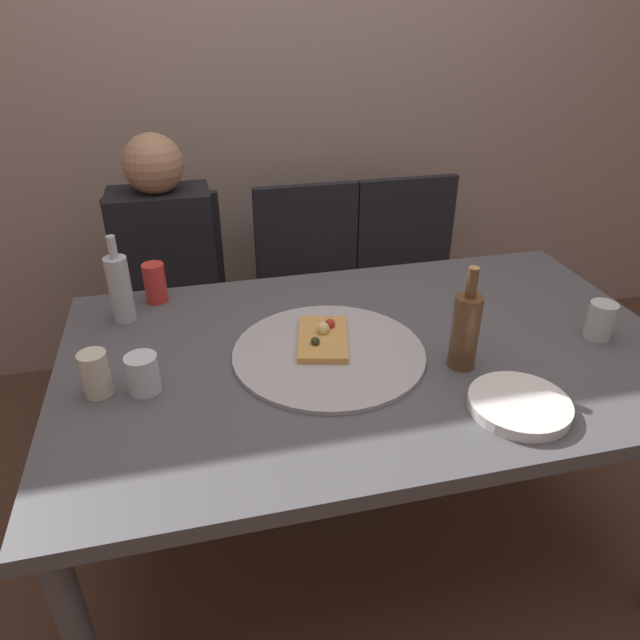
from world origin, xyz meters
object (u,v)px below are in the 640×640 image
at_px(pizza_slice_last, 323,337).
at_px(plate_stack, 519,405).
at_px(soda_can, 155,283).
at_px(chair_right, 412,273).
at_px(wine_glass, 143,374).
at_px(dining_table, 371,370).
at_px(chair_middle, 313,283).
at_px(guest_in_sweater, 169,286).
at_px(beer_bottle, 465,329).
at_px(chair_left, 173,298).
at_px(wine_bottle, 120,288).
at_px(tumbler_near, 601,320).
at_px(tumbler_far, 95,374).
at_px(pizza_tray, 329,353).

xyz_separation_m(pizza_slice_last, plate_stack, (0.37, -0.37, -0.01)).
height_order(soda_can, chair_right, chair_right).
bearing_deg(wine_glass, dining_table, 5.26).
height_order(chair_middle, guest_in_sweater, guest_in_sweater).
bearing_deg(soda_can, guest_in_sweater, 85.81).
distance_m(chair_right, guest_in_sweater, 1.04).
bearing_deg(beer_bottle, chair_left, 125.50).
bearing_deg(soda_can, plate_stack, -42.79).
distance_m(dining_table, chair_middle, 0.91).
relative_size(dining_table, beer_bottle, 6.01).
distance_m(wine_bottle, tumbler_near, 1.34).
xyz_separation_m(tumbler_far, guest_in_sweater, (0.16, 0.78, -0.16)).
height_order(wine_bottle, beer_bottle, beer_bottle).
xyz_separation_m(wine_glass, guest_in_sweater, (0.05, 0.80, -0.16)).
bearing_deg(beer_bottle, wine_glass, 174.51).
relative_size(tumbler_near, plate_stack, 0.45).
height_order(soda_can, chair_left, chair_left).
relative_size(pizza_slice_last, tumbler_far, 2.20).
bearing_deg(wine_glass, chair_right, 41.55).
height_order(pizza_slice_last, chair_middle, chair_middle).
height_order(pizza_tray, chair_middle, chair_middle).
height_order(chair_left, chair_middle, same).
bearing_deg(soda_can, tumbler_far, -106.14).
bearing_deg(wine_glass, beer_bottle, -5.49).
bearing_deg(guest_in_sweater, wine_glass, 86.45).
distance_m(pizza_slice_last, wine_bottle, 0.60).
relative_size(tumbler_far, wine_glass, 1.17).
distance_m(wine_bottle, tumbler_far, 0.36).
bearing_deg(soda_can, wine_bottle, -132.04).
bearing_deg(wine_bottle, plate_stack, -35.78).
xyz_separation_m(plate_stack, chair_right, (0.24, 1.22, -0.25)).
height_order(beer_bottle, soda_can, beer_bottle).
distance_m(pizza_slice_last, plate_stack, 0.52).
relative_size(chair_left, chair_right, 1.00).
xyz_separation_m(wine_bottle, plate_stack, (0.89, -0.64, -0.09)).
bearing_deg(chair_right, wine_bottle, 27.07).
relative_size(tumbler_near, chair_right, 0.12).
bearing_deg(wine_bottle, dining_table, -25.87).
bearing_deg(plate_stack, guest_in_sweater, 125.98).
height_order(tumbler_near, chair_middle, chair_middle).
relative_size(wine_glass, chair_left, 0.11).
bearing_deg(pizza_tray, guest_in_sweater, 118.93).
height_order(beer_bottle, guest_in_sweater, guest_in_sweater).
xyz_separation_m(soda_can, chair_left, (0.02, 0.48, -0.30)).
relative_size(chair_middle, chair_right, 1.00).
xyz_separation_m(pizza_slice_last, chair_right, (0.61, 0.85, -0.26)).
relative_size(soda_can, guest_in_sweater, 0.10).
bearing_deg(soda_can, dining_table, -36.53).
distance_m(chair_middle, guest_in_sweater, 0.61).
xyz_separation_m(beer_bottle, tumbler_far, (-0.89, 0.09, -0.05)).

